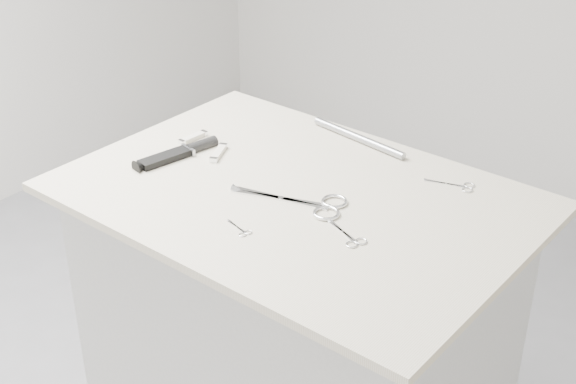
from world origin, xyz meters
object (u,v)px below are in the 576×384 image
Objects in this scene: pocket_knife_a at (193,138)px; metal_rail at (358,138)px; embroidery_scissors_a at (350,238)px; plinth at (295,359)px; large_shears at (312,204)px; tiny_scissors at (241,230)px; sheathed_knife at (182,152)px; embroidery_scissors_b at (458,186)px; pocket_knife_b at (219,153)px.

pocket_knife_a is 0.30× the size of metal_rail.
embroidery_scissors_a is at bearing -57.42° from metal_rail.
plinth is 8.33× the size of embroidery_scissors_a.
pocket_knife_a is at bearing 153.00° from large_shears.
tiny_scissors is 0.49m from metal_rail.
sheathed_knife reaches higher than tiny_scissors.
sheathed_knife reaches higher than metal_rail.
sheathed_knife is at bearing 163.53° from large_shears.
embroidery_scissors_b is 0.64m from sheathed_knife.
embroidery_scissors_a is 0.38× the size of metal_rail.
pocket_knife_a reaches higher than plinth.
tiny_scissors is at bearing -83.81° from metal_rail.
embroidery_scissors_b is 0.65m from pocket_knife_a.
sheathed_knife is 0.74× the size of metal_rail.
pocket_knife_a is 0.11m from pocket_knife_b.
pocket_knife_b is 0.31× the size of metal_rail.
pocket_knife_a reaches higher than embroidery_scissors_a.
embroidery_scissors_a is 1.54× the size of tiny_scissors.
large_shears reaches higher than tiny_scissors.
pocket_knife_b is (-0.32, 0.05, 0.00)m from large_shears.
pocket_knife_b is at bearing -98.08° from pocket_knife_a.
pocket_knife_b is at bearing -128.51° from metal_rail.
large_shears is 3.59× the size of tiny_scissors.
sheathed_knife is at bearing -164.78° from embroidery_scissors_a.
large_shears is 2.90× the size of pocket_knife_b.
embroidery_scissors_a is (0.20, -0.08, 0.47)m from plinth.
metal_rail reaches higher than plinth.
embroidery_scissors_a reaches higher than plinth.
metal_rail is (-0.10, 0.32, 0.01)m from large_shears.
embroidery_scissors_b is (0.20, 0.27, -0.00)m from large_shears.
pocket_knife_a reaches higher than tiny_scissors.
embroidery_scissors_a is 1.29× the size of pocket_knife_a.
tiny_scissors is 0.84× the size of pocket_knife_a.
pocket_knife_a is (-0.62, -0.20, 0.00)m from embroidery_scissors_b.
metal_rail is (-0.30, 0.05, 0.01)m from embroidery_scissors_b.
large_shears reaches higher than embroidery_scissors_a.
large_shears is 0.15m from embroidery_scissors_a.
tiny_scissors is at bearing -137.51° from embroidery_scissors_b.
embroidery_scissors_b is 0.31m from metal_rail.
plinth is 3.57× the size of large_shears.
large_shears reaches higher than embroidery_scissors_b.
sheathed_knife is (-0.33, 0.16, 0.01)m from tiny_scissors.
embroidery_scissors_b is at bearing -53.87° from sheathed_knife.
large_shears is 0.32m from pocket_knife_b.
embroidery_scissors_b is 0.52× the size of sheathed_knife.
tiny_scissors is 0.25× the size of metal_rail.
sheathed_knife is (-0.52, 0.05, 0.01)m from embroidery_scissors_a.
embroidery_scissors_b is at bearing 35.99° from large_shears.
tiny_scissors is at bearing -119.42° from pocket_knife_a.
pocket_knife_a is at bearing 160.79° from tiny_scissors.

